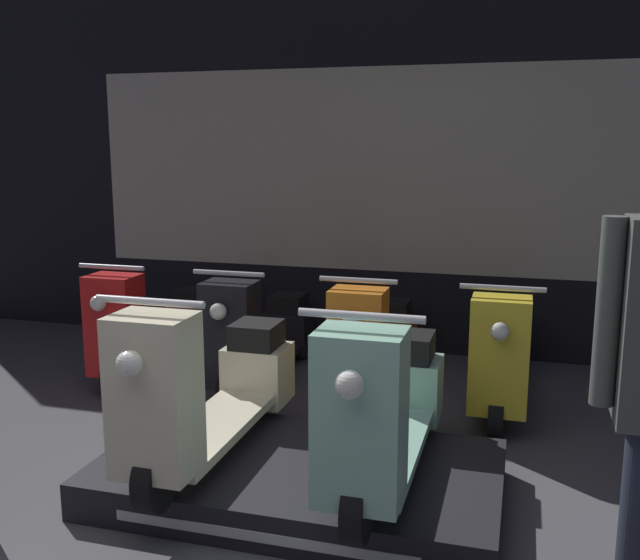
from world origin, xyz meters
name	(u,v)px	position (x,y,z in m)	size (l,w,h in m)	color
shop_wall_back	(373,165)	(0.00, 3.93, 1.60)	(9.07, 0.09, 3.20)	black
display_platform	(299,478)	(0.21, 1.16, 0.10)	(2.02, 1.13, 0.19)	black
scooter_display_left	(209,390)	(-0.24, 1.09, 0.55)	(0.50, 1.64, 0.95)	black
scooter_display_right	(385,408)	(0.67, 1.09, 0.55)	(0.50, 1.64, 0.95)	black
scooter_backrow_0	(154,328)	(-1.48, 2.76, 0.36)	(0.50, 1.64, 0.95)	black
scooter_backrow_1	(259,337)	(-0.60, 2.76, 0.36)	(0.50, 1.64, 0.95)	black
scooter_backrow_2	(375,346)	(0.27, 2.76, 0.36)	(0.50, 1.64, 0.95)	black
scooter_backrow_3	(501,356)	(1.15, 2.76, 0.36)	(0.50, 1.64, 0.95)	black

